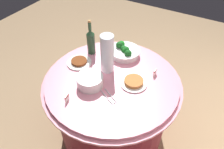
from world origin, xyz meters
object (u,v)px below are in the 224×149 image
at_px(serving_tongs, 109,97).
at_px(label_placard_front, 155,72).
at_px(broccoli_bowl, 124,51).
at_px(decorative_fruit_vase, 107,55).
at_px(wine_bottle, 91,41).
at_px(food_plate_peanuts, 134,82).
at_px(food_plate_stir_fry, 79,62).
at_px(label_placard_mid, 67,98).
at_px(plate_stack, 90,81).

bearing_deg(serving_tongs, label_placard_front, 152.99).
xyz_separation_m(broccoli_bowl, serving_tongs, (0.52, 0.14, -0.04)).
bearing_deg(decorative_fruit_vase, serving_tongs, 32.70).
relative_size(wine_bottle, label_placard_front, 6.11).
xyz_separation_m(wine_bottle, food_plate_peanuts, (0.18, 0.52, -0.11)).
bearing_deg(food_plate_peanuts, label_placard_front, 148.93).
xyz_separation_m(serving_tongs, food_plate_peanuts, (-0.22, 0.10, 0.01)).
distance_m(food_plate_stir_fry, label_placard_front, 0.67).
distance_m(label_placard_front, label_placard_mid, 0.74).
distance_m(broccoli_bowl, food_plate_stir_fry, 0.43).
xyz_separation_m(broccoli_bowl, food_plate_stir_fry, (0.31, -0.30, -0.03)).
bearing_deg(serving_tongs, plate_stack, -101.23).
relative_size(food_plate_peanuts, label_placard_mid, 4.00).
relative_size(label_placard_front, label_placard_mid, 1.00).
distance_m(serving_tongs, label_placard_front, 0.46).
height_order(plate_stack, serving_tongs, plate_stack).
xyz_separation_m(plate_stack, serving_tongs, (0.04, 0.20, -0.04)).
height_order(serving_tongs, food_plate_stir_fry, food_plate_stir_fry).
height_order(label_placard_front, label_placard_mid, same).
distance_m(broccoli_bowl, label_placard_front, 0.37).
bearing_deg(label_placard_mid, wine_bottle, -163.43).
height_order(decorative_fruit_vase, food_plate_stir_fry, decorative_fruit_vase).
height_order(broccoli_bowl, label_placard_front, broccoli_bowl).
bearing_deg(label_placard_mid, serving_tongs, 125.60).
bearing_deg(food_plate_stir_fry, label_placard_mid, 24.69).
xyz_separation_m(plate_stack, food_plate_stir_fry, (-0.18, -0.24, -0.03)).
distance_m(decorative_fruit_vase, serving_tongs, 0.35).
height_order(wine_bottle, serving_tongs, wine_bottle).
relative_size(broccoli_bowl, food_plate_peanuts, 1.27).
bearing_deg(wine_bottle, serving_tongs, 46.55).
relative_size(decorative_fruit_vase, label_placard_front, 6.18).
distance_m(wine_bottle, food_plate_stir_fry, 0.22).
distance_m(serving_tongs, label_placard_mid, 0.31).
xyz_separation_m(food_plate_peanuts, label_placard_front, (-0.18, 0.11, 0.01)).
bearing_deg(wine_bottle, food_plate_peanuts, 70.99).
bearing_deg(label_placard_mid, food_plate_stir_fry, -155.31).
bearing_deg(label_placard_front, wine_bottle, -89.94).
relative_size(plate_stack, wine_bottle, 0.62).
relative_size(wine_bottle, food_plate_stir_fry, 1.53).
relative_size(decorative_fruit_vase, label_placard_mid, 6.18).
bearing_deg(food_plate_stir_fry, serving_tongs, 63.53).
bearing_deg(broccoli_bowl, label_placard_front, 71.34).
bearing_deg(decorative_fruit_vase, label_placard_front, 110.00).
distance_m(plate_stack, label_placard_mid, 0.23).
height_order(broccoli_bowl, serving_tongs, broccoli_bowl).
height_order(food_plate_peanuts, label_placard_front, label_placard_front).
relative_size(plate_stack, decorative_fruit_vase, 0.62).
relative_size(food_plate_stir_fry, food_plate_peanuts, 1.00).
height_order(wine_bottle, food_plate_stir_fry, wine_bottle).
bearing_deg(food_plate_peanuts, broccoli_bowl, -141.51).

